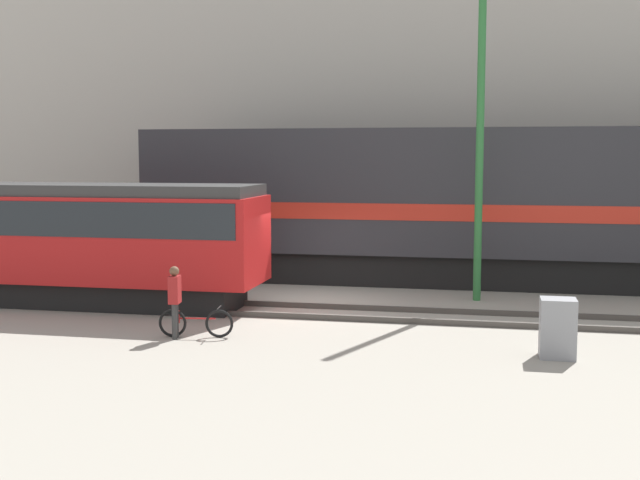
# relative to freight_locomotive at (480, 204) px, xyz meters

# --- Properties ---
(ground_plane) EXTENTS (120.00, 120.00, 0.00)m
(ground_plane) POSITION_rel_freight_locomotive_xyz_m (-4.52, -4.14, -2.55)
(ground_plane) COLOR #9E998C
(track_near) EXTENTS (60.00, 1.51, 0.14)m
(track_near) POSITION_rel_freight_locomotive_xyz_m (-4.52, -5.69, -2.48)
(track_near) COLOR #47423D
(track_near) RESTS_ON ground
(track_far) EXTENTS (60.00, 1.51, 0.14)m
(track_far) POSITION_rel_freight_locomotive_xyz_m (-4.52, 0.00, -2.48)
(track_far) COLOR #47423D
(track_far) RESTS_ON ground
(building_backdrop) EXTENTS (38.92, 6.00, 12.57)m
(building_backdrop) POSITION_rel_freight_locomotive_xyz_m (-4.52, 6.80, 3.74)
(building_backdrop) COLOR #B7B2A8
(building_backdrop) RESTS_ON ground
(freight_locomotive) EXTENTS (21.09, 3.04, 5.46)m
(freight_locomotive) POSITION_rel_freight_locomotive_xyz_m (0.00, 0.00, 0.00)
(freight_locomotive) COLOR black
(freight_locomotive) RESTS_ON ground
(streetcar) EXTENTS (10.13, 2.54, 3.28)m
(streetcar) POSITION_rel_freight_locomotive_xyz_m (-10.59, -5.69, -0.67)
(streetcar) COLOR black
(streetcar) RESTS_ON ground
(bicycle) EXTENTS (1.68, 0.44, 0.69)m
(bicycle) POSITION_rel_freight_locomotive_xyz_m (-6.07, -8.82, -2.23)
(bicycle) COLOR black
(bicycle) RESTS_ON ground
(person) EXTENTS (0.27, 0.39, 1.62)m
(person) POSITION_rel_freight_locomotive_xyz_m (-6.48, -9.02, -1.57)
(person) COLOR #333333
(person) RESTS_ON ground
(utility_pole_left) EXTENTS (0.21, 0.21, 9.74)m
(utility_pole_left) POSITION_rel_freight_locomotive_xyz_m (-0.01, -2.84, 2.32)
(utility_pole_left) COLOR #2D7238
(utility_pole_left) RESTS_ON ground
(signal_box) EXTENTS (0.70, 0.60, 1.20)m
(signal_box) POSITION_rel_freight_locomotive_xyz_m (1.66, -9.05, -1.95)
(signal_box) COLOR gray
(signal_box) RESTS_ON ground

